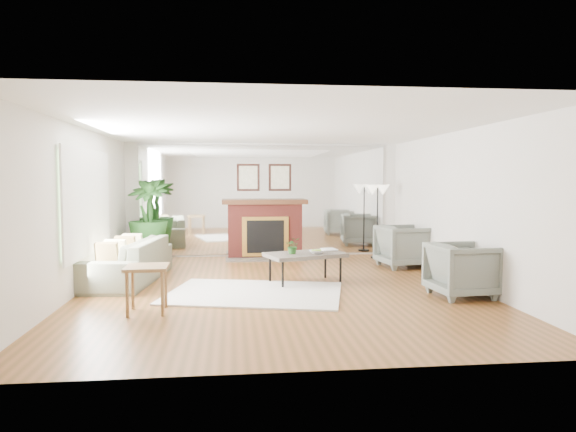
{
  "coord_description": "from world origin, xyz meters",
  "views": [
    {
      "loc": [
        -0.72,
        -7.88,
        1.69
      ],
      "look_at": [
        0.22,
        0.6,
        1.09
      ],
      "focal_mm": 32.0,
      "sensor_mm": 36.0,
      "label": 1
    }
  ],
  "objects": [
    {
      "name": "area_rug",
      "position": [
        -0.39,
        -0.35,
        0.01
      ],
      "size": [
        2.87,
        2.34,
        0.03
      ],
      "primitive_type": "cube",
      "rotation": [
        0.0,
        0.0,
        -0.24
      ],
      "color": "silver",
      "rests_on": "ground"
    },
    {
      "name": "wall_back",
      "position": [
        0.0,
        3.49,
        1.25
      ],
      "size": [
        6.0,
        0.02,
        2.5
      ],
      "primitive_type": "cube",
      "color": "silver",
      "rests_on": "ground"
    },
    {
      "name": "wall_right",
      "position": [
        2.99,
        0.0,
        1.25
      ],
      "size": [
        0.02,
        7.0,
        2.5
      ],
      "primitive_type": "cube",
      "color": "silver",
      "rests_on": "ground"
    },
    {
      "name": "mirror_panel",
      "position": [
        0.0,
        3.47,
        1.25
      ],
      "size": [
        5.4,
        0.04,
        2.4
      ],
      "primitive_type": "cube",
      "color": "silver",
      "rests_on": "wall_back"
    },
    {
      "name": "fruit_bowl",
      "position": [
        0.65,
        0.28,
        0.53
      ],
      "size": [
        0.25,
        0.25,
        0.06
      ],
      "primitive_type": "imported",
      "rotation": [
        0.0,
        0.0,
        0.04
      ],
      "color": "brown",
      "rests_on": "coffee_table"
    },
    {
      "name": "side_table",
      "position": [
        -1.8,
        -1.27,
        0.51
      ],
      "size": [
        0.54,
        0.54,
        0.6
      ],
      "rotation": [
        0.0,
        0.0,
        0.03
      ],
      "color": "brown",
      "rests_on": "ground"
    },
    {
      "name": "coffee_table",
      "position": [
        0.48,
        0.38,
        0.46
      ],
      "size": [
        1.41,
        1.08,
        0.5
      ],
      "rotation": [
        0.0,
        0.0,
        0.32
      ],
      "color": "#60584C",
      "rests_on": "ground"
    },
    {
      "name": "potted_ficus",
      "position": [
        -2.43,
        2.92,
        0.92
      ],
      "size": [
        0.98,
        0.98,
        1.72
      ],
      "color": "black",
      "rests_on": "ground"
    },
    {
      "name": "tabletop_plant",
      "position": [
        0.26,
        0.3,
        0.63
      ],
      "size": [
        0.25,
        0.21,
        0.27
      ],
      "primitive_type": "imported",
      "rotation": [
        0.0,
        0.0,
        -0.03
      ],
      "color": "#255720",
      "rests_on": "coffee_table"
    },
    {
      "name": "fireplace",
      "position": [
        0.0,
        3.26,
        0.66
      ],
      "size": [
        1.85,
        0.83,
        2.05
      ],
      "color": "maroon",
      "rests_on": "ground"
    },
    {
      "name": "armchair_back",
      "position": [
        2.6,
        1.71,
        0.41
      ],
      "size": [
        1.02,
        1.0,
        0.82
      ],
      "primitive_type": "imported",
      "rotation": [
        0.0,
        0.0,
        1.71
      ],
      "color": "slate",
      "rests_on": "ground"
    },
    {
      "name": "floor_lamp",
      "position": [
        2.41,
        2.89,
        1.36
      ],
      "size": [
        0.52,
        0.29,
        1.59
      ],
      "color": "black",
      "rests_on": "ground"
    },
    {
      "name": "armchair_front",
      "position": [
        2.6,
        -0.85,
        0.39
      ],
      "size": [
        0.94,
        0.91,
        0.79
      ],
      "primitive_type": "imported",
      "rotation": [
        0.0,
        0.0,
        1.66
      ],
      "color": "slate",
      "rests_on": "ground"
    },
    {
      "name": "window_panel",
      "position": [
        -2.96,
        0.4,
        1.35
      ],
      "size": [
        0.04,
        2.4,
        1.5
      ],
      "primitive_type": "cube",
      "color": "#B2E09E",
      "rests_on": "wall_left"
    },
    {
      "name": "ground",
      "position": [
        0.0,
        0.0,
        0.0
      ],
      "size": [
        7.0,
        7.0,
        0.0
      ],
      "primitive_type": "plane",
      "color": "brown",
      "rests_on": "ground"
    },
    {
      "name": "book",
      "position": [
        0.82,
        0.65,
        0.51
      ],
      "size": [
        0.27,
        0.33,
        0.02
      ],
      "primitive_type": "imported",
      "rotation": [
        0.0,
        0.0,
        0.15
      ],
      "color": "brown",
      "rests_on": "coffee_table"
    },
    {
      "name": "sofa",
      "position": [
        -2.45,
        0.87,
        0.35
      ],
      "size": [
        1.2,
        2.48,
        0.7
      ],
      "primitive_type": "imported",
      "rotation": [
        0.0,
        0.0,
        -1.68
      ],
      "color": "#6E715A",
      "rests_on": "ground"
    },
    {
      "name": "wall_left",
      "position": [
        -2.99,
        0.0,
        1.25
      ],
      "size": [
        0.02,
        7.0,
        2.5
      ],
      "primitive_type": "cube",
      "color": "silver",
      "rests_on": "ground"
    }
  ]
}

